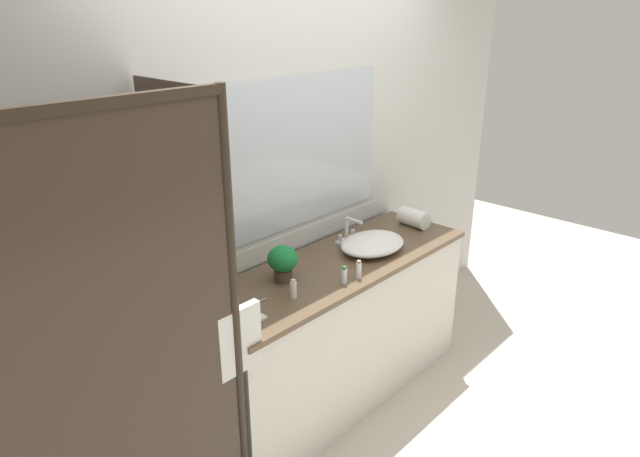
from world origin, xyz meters
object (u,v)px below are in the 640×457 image
Objects in this scene: potted_plant at (283,261)px; amenity_bottle_shampoo at (344,275)px; soap_dish at (254,317)px; amenity_bottle_lotion at (293,289)px; amenity_bottle_body_wash at (359,270)px; rolled_towel_near_edge at (414,218)px; sink_basin at (372,243)px; faucet at (348,233)px.

potted_plant reaches higher than amenity_bottle_shampoo.
soap_dish is 0.28m from amenity_bottle_lotion.
amenity_bottle_lotion is 0.98× the size of amenity_bottle_body_wash.
rolled_towel_near_edge reaches higher than amenity_bottle_lotion.
amenity_bottle_lotion is at bearing 163.52° from amenity_bottle_shampoo.
sink_basin is 4.36× the size of amenity_bottle_shampoo.
sink_basin is at bearing 19.66° from amenity_bottle_shampoo.
amenity_bottle_body_wash is (0.66, -0.08, 0.03)m from soap_dish.
faucet is 0.77m from amenity_bottle_lotion.
sink_basin is at bearing -9.11° from potted_plant.
potted_plant reaches higher than faucet.
potted_plant is at bearing 61.31° from amenity_bottle_lotion.
faucet is 1.70× the size of amenity_bottle_body_wash.
rolled_towel_near_edge reaches higher than amenity_bottle_body_wash.
potted_plant is at bearing -171.88° from faucet.
rolled_towel_near_edge reaches higher than soap_dish.
potted_plant is 0.33m from amenity_bottle_shampoo.
amenity_bottle_body_wash is 0.86m from rolled_towel_near_edge.
sink_basin is 2.51× the size of faucet.
soap_dish is at bearing -174.71° from sink_basin.
amenity_bottle_lotion is (-0.10, -0.17, -0.06)m from potted_plant.
soap_dish is at bearing -152.28° from potted_plant.
faucet is at bearing 8.12° from potted_plant.
rolled_towel_near_edge is at bearing -16.76° from faucet.
sink_basin is 2.20× the size of potted_plant.
faucet is at bearing 46.97° from amenity_bottle_body_wash.
rolled_towel_near_edge is (0.93, 0.20, 0.01)m from amenity_bottle_shampoo.
potted_plant reaches higher than rolled_towel_near_edge.
rolled_towel_near_edge is (0.49, 0.04, 0.01)m from sink_basin.
amenity_bottle_lotion is 0.51× the size of rolled_towel_near_edge.
amenity_bottle_lotion is at bearing -174.29° from sink_basin.
amenity_bottle_body_wash is at bearing -8.06° from amenity_bottle_shampoo.
faucet is at bearing 38.37° from amenity_bottle_shampoo.
amenity_bottle_lotion is at bearing 4.16° from soap_dish.
rolled_towel_near_edge reaches higher than amenity_bottle_shampoo.
amenity_bottle_body_wash is at bearing -43.02° from potted_plant.
sink_basin is 4.27× the size of soap_dish.
amenity_bottle_shampoo is at bearing 171.94° from amenity_bottle_body_wash.
amenity_bottle_lotion is (-0.73, -0.26, -0.01)m from faucet.
amenity_bottle_lotion is 0.30m from amenity_bottle_shampoo.
rolled_towel_near_edge is at bearing 4.99° from sink_basin.
sink_basin is at bearing -175.01° from rolled_towel_near_edge.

